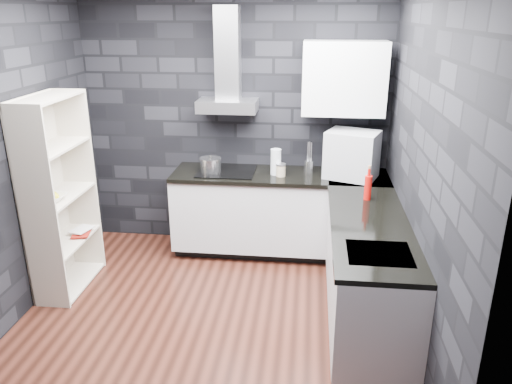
% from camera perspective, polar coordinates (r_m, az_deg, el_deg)
% --- Properties ---
extents(ground, '(3.20, 3.20, 0.00)m').
position_cam_1_polar(ground, '(4.40, -5.35, -14.20)').
color(ground, '#401C14').
extents(wall_back, '(3.20, 0.05, 2.70)m').
position_cam_1_polar(wall_back, '(5.36, -2.34, 7.97)').
color(wall_back, black).
rests_on(wall_back, ground).
extents(wall_front, '(3.20, 0.05, 2.70)m').
position_cam_1_polar(wall_front, '(2.37, -14.33, -8.86)').
color(wall_front, black).
rests_on(wall_front, ground).
extents(wall_left, '(0.05, 3.20, 2.70)m').
position_cam_1_polar(wall_left, '(4.44, -26.99, 3.24)').
color(wall_left, black).
rests_on(wall_left, ground).
extents(wall_right, '(0.05, 3.20, 2.70)m').
position_cam_1_polar(wall_right, '(3.81, 18.62, 1.91)').
color(wall_right, black).
rests_on(wall_right, ground).
extents(toekick_back, '(2.18, 0.50, 0.10)m').
position_cam_1_polar(toekick_back, '(5.47, 2.62, -6.25)').
color(toekick_back, black).
rests_on(toekick_back, ground).
extents(toekick_right, '(0.50, 1.78, 0.10)m').
position_cam_1_polar(toekick_right, '(4.41, 12.73, -13.76)').
color(toekick_right, black).
rests_on(toekick_right, ground).
extents(counter_back_cab, '(2.20, 0.60, 0.76)m').
position_cam_1_polar(counter_back_cab, '(5.25, 2.66, -2.23)').
color(counter_back_cab, silver).
rests_on(counter_back_cab, ground).
extents(counter_right_cab, '(0.60, 1.80, 0.76)m').
position_cam_1_polar(counter_right_cab, '(4.19, 12.63, -8.84)').
color(counter_right_cab, silver).
rests_on(counter_right_cab, ground).
extents(counter_back_top, '(2.20, 0.62, 0.04)m').
position_cam_1_polar(counter_back_top, '(5.10, 2.73, 1.88)').
color(counter_back_top, black).
rests_on(counter_back_top, counter_back_cab).
extents(counter_right_top, '(0.62, 1.80, 0.04)m').
position_cam_1_polar(counter_right_top, '(4.01, 12.92, -3.83)').
color(counter_right_top, black).
rests_on(counter_right_top, counter_right_cab).
extents(counter_corner_top, '(0.62, 0.62, 0.04)m').
position_cam_1_polar(counter_corner_top, '(5.13, 11.69, 1.57)').
color(counter_corner_top, black).
rests_on(counter_corner_top, counter_right_cab).
extents(hood_body, '(0.60, 0.34, 0.12)m').
position_cam_1_polar(hood_body, '(5.13, -3.27, 9.81)').
color(hood_body, '#B8B7BC').
rests_on(hood_body, wall_back).
extents(hood_chimney, '(0.24, 0.20, 0.90)m').
position_cam_1_polar(hood_chimney, '(5.14, -3.25, 15.56)').
color(hood_chimney, '#B8B7BC').
rests_on(hood_chimney, hood_body).
extents(upper_cabinet, '(0.80, 0.35, 0.70)m').
position_cam_1_polar(upper_cabinet, '(5.02, 10.03, 12.67)').
color(upper_cabinet, silver).
rests_on(upper_cabinet, wall_back).
extents(cooktop, '(0.58, 0.50, 0.01)m').
position_cam_1_polar(cooktop, '(5.17, -3.36, 2.40)').
color(cooktop, black).
rests_on(cooktop, counter_back_top).
extents(sink_rim, '(0.44, 0.40, 0.01)m').
position_cam_1_polar(sink_rim, '(3.56, 13.91, -6.86)').
color(sink_rim, '#B8B7BC').
rests_on(sink_rim, counter_right_top).
extents(pot, '(0.23, 0.23, 0.13)m').
position_cam_1_polar(pot, '(5.14, -5.20, 3.07)').
color(pot, silver).
rests_on(pot, cooktop).
extents(glass_vase, '(0.12, 0.12, 0.26)m').
position_cam_1_polar(glass_vase, '(5.05, 2.28, 3.47)').
color(glass_vase, silver).
rests_on(glass_vase, counter_back_top).
extents(storage_jar, '(0.11, 0.11, 0.11)m').
position_cam_1_polar(storage_jar, '(5.01, 2.85, 2.45)').
color(storage_jar, tan).
rests_on(storage_jar, counter_back_top).
extents(utensil_crock, '(0.12, 0.12, 0.12)m').
position_cam_1_polar(utensil_crock, '(5.16, 6.05, 2.92)').
color(utensil_crock, silver).
rests_on(utensil_crock, counter_back_top).
extents(appliance_garage, '(0.58, 0.52, 0.48)m').
position_cam_1_polar(appliance_garage, '(5.01, 10.91, 4.12)').
color(appliance_garage, '#AAABB1').
rests_on(appliance_garage, counter_back_top).
extents(red_bottle, '(0.07, 0.07, 0.22)m').
position_cam_1_polar(red_bottle, '(4.47, 12.67, 0.48)').
color(red_bottle, '#B10E0A').
rests_on(red_bottle, counter_right_top).
extents(bookshelf, '(0.50, 0.85, 1.80)m').
position_cam_1_polar(bookshelf, '(4.81, -21.50, -0.45)').
color(bookshelf, beige).
rests_on(bookshelf, ground).
extents(fruit_bowl, '(0.25, 0.25, 0.06)m').
position_cam_1_polar(fruit_bowl, '(4.69, -22.30, -0.60)').
color(fruit_bowl, white).
rests_on(fruit_bowl, bookshelf).
extents(book_red, '(0.16, 0.05, 0.22)m').
position_cam_1_polar(book_red, '(5.01, -20.34, -3.52)').
color(book_red, maroon).
rests_on(book_red, bookshelf).
extents(book_second, '(0.15, 0.06, 0.21)m').
position_cam_1_polar(book_second, '(5.08, -20.08, -2.93)').
color(book_second, '#B2B2B2').
rests_on(book_second, bookshelf).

